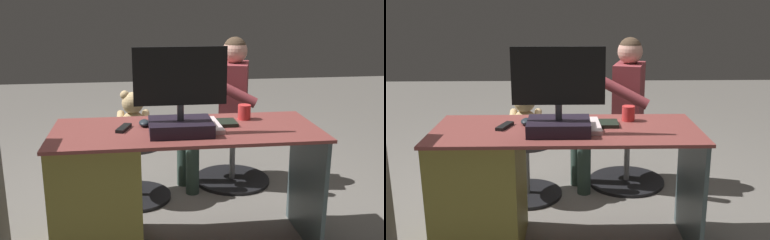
# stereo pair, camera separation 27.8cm
# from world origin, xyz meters

# --- Properties ---
(ground_plane) EXTENTS (10.00, 10.00, 0.00)m
(ground_plane) POSITION_xyz_m (0.00, 0.00, 0.00)
(ground_plane) COLOR slate
(desk) EXTENTS (1.47, 0.61, 0.71)m
(desk) POSITION_xyz_m (0.40, 0.42, 0.38)
(desk) COLOR brown
(desk) RESTS_ON ground_plane
(monitor) EXTENTS (0.49, 0.26, 0.46)m
(monitor) POSITION_xyz_m (0.04, 0.49, 0.86)
(monitor) COLOR black
(monitor) RESTS_ON desk
(keyboard) EXTENTS (0.42, 0.14, 0.02)m
(keyboard) POSITION_xyz_m (-0.08, 0.36, 0.72)
(keyboard) COLOR black
(keyboard) RESTS_ON desk
(computer_mouse) EXTENTS (0.06, 0.10, 0.04)m
(computer_mouse) POSITION_xyz_m (0.23, 0.33, 0.73)
(computer_mouse) COLOR #20282E
(computer_mouse) RESTS_ON desk
(cup) EXTENTS (0.08, 0.08, 0.09)m
(cup) POSITION_xyz_m (-0.36, 0.26, 0.76)
(cup) COLOR red
(cup) RESTS_ON desk
(tv_remote) EXTENTS (0.09, 0.16, 0.02)m
(tv_remote) POSITION_xyz_m (0.34, 0.39, 0.72)
(tv_remote) COLOR black
(tv_remote) RESTS_ON desk
(notebook_binder) EXTENTS (0.23, 0.31, 0.02)m
(notebook_binder) POSITION_xyz_m (-0.08, 0.41, 0.73)
(notebook_binder) COLOR beige
(notebook_binder) RESTS_ON desk
(office_chair_teddy) EXTENTS (0.51, 0.51, 0.47)m
(office_chair_teddy) POSITION_xyz_m (0.29, -0.27, 0.28)
(office_chair_teddy) COLOR black
(office_chair_teddy) RESTS_ON ground_plane
(teddy_bear) EXTENTS (0.23, 0.23, 0.34)m
(teddy_bear) POSITION_xyz_m (0.29, -0.28, 0.62)
(teddy_bear) COLOR tan
(teddy_bear) RESTS_ON office_chair_teddy
(visitor_chair) EXTENTS (0.59, 0.59, 0.47)m
(visitor_chair) POSITION_xyz_m (-0.47, -0.49, 0.25)
(visitor_chair) COLOR black
(visitor_chair) RESTS_ON ground_plane
(person) EXTENTS (0.58, 0.56, 1.14)m
(person) POSITION_xyz_m (-0.38, -0.46, 0.67)
(person) COLOR brown
(person) RESTS_ON ground_plane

